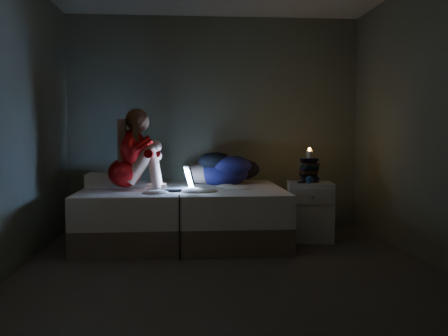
{
  "coord_description": "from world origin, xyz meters",
  "views": [
    {
      "loc": [
        -0.34,
        -4.1,
        1.16
      ],
      "look_at": [
        0.05,
        1.0,
        0.8
      ],
      "focal_mm": 38.62,
      "sensor_mm": 36.0,
      "label": 1
    }
  ],
  "objects": [
    {
      "name": "floor",
      "position": [
        0.0,
        0.0,
        -0.01
      ],
      "size": [
        3.6,
        3.8,
        0.02
      ],
      "primitive_type": "cube",
      "color": "#444140",
      "rests_on": "ground"
    },
    {
      "name": "wall_back",
      "position": [
        0.0,
        1.91,
        1.3
      ],
      "size": [
        3.6,
        0.02,
        2.6
      ],
      "primitive_type": "cube",
      "color": "#5A644F",
      "rests_on": "ground"
    },
    {
      "name": "wall_front",
      "position": [
        0.0,
        -1.91,
        1.3
      ],
      "size": [
        3.6,
        0.02,
        2.6
      ],
      "primitive_type": "cube",
      "color": "#5A644F",
      "rests_on": "ground"
    },
    {
      "name": "wall_left",
      "position": [
        -1.81,
        0.0,
        1.3
      ],
      "size": [
        0.02,
        3.8,
        2.6
      ],
      "primitive_type": "cube",
      "color": "#5A644F",
      "rests_on": "ground"
    },
    {
      "name": "wall_right",
      "position": [
        1.81,
        0.0,
        1.3
      ],
      "size": [
        0.02,
        3.8,
        2.6
      ],
      "primitive_type": "cube",
      "color": "#5A644F",
      "rests_on": "ground"
    },
    {
      "name": "bed",
      "position": [
        -0.38,
        1.1,
        0.29
      ],
      "size": [
        2.12,
        1.59,
        0.58
      ],
      "primitive_type": null,
      "color": "silver",
      "rests_on": "ground"
    },
    {
      "name": "pillow",
      "position": [
        -1.2,
        1.31,
        0.65
      ],
      "size": [
        0.49,
        0.35,
        0.14
      ],
      "primitive_type": "cube",
      "color": "silver",
      "rests_on": "bed"
    },
    {
      "name": "woman",
      "position": [
        -0.98,
        0.9,
        1.01
      ],
      "size": [
        0.54,
        0.37,
        0.85
      ],
      "primitive_type": null,
      "rotation": [
        0.0,
        0.0,
        0.06
      ],
      "color": "maroon",
      "rests_on": "bed"
    },
    {
      "name": "laptop",
      "position": [
        -0.47,
        0.8,
        0.71
      ],
      "size": [
        0.42,
        0.34,
        0.26
      ],
      "primitive_type": null,
      "rotation": [
        0.0,
        0.0,
        0.23
      ],
      "color": "black",
      "rests_on": "bed"
    },
    {
      "name": "clothes_pile",
      "position": [
        0.06,
        1.44,
        0.78
      ],
      "size": [
        0.77,
        0.69,
        0.38
      ],
      "primitive_type": null,
      "rotation": [
        0.0,
        0.0,
        0.32
      ],
      "color": "#1A1A4B",
      "rests_on": "bed"
    },
    {
      "name": "nightstand",
      "position": [
        0.99,
        1.03,
        0.32
      ],
      "size": [
        0.53,
        0.49,
        0.64
      ],
      "primitive_type": "cube",
      "rotation": [
        0.0,
        0.0,
        -0.15
      ],
      "color": "silver",
      "rests_on": "ground"
    },
    {
      "name": "book_stack",
      "position": [
        1.0,
        1.1,
        0.77
      ],
      "size": [
        0.19,
        0.25,
        0.26
      ],
      "primitive_type": null,
      "color": "black",
      "rests_on": "nightstand"
    },
    {
      "name": "candle",
      "position": [
        1.0,
        1.1,
        0.94
      ],
      "size": [
        0.07,
        0.07,
        0.08
      ],
      "primitive_type": "cylinder",
      "color": "beige",
      "rests_on": "book_stack"
    },
    {
      "name": "phone",
      "position": [
        0.9,
        0.98,
        0.64
      ],
      "size": [
        0.11,
        0.15,
        0.01
      ],
      "primitive_type": "cube",
      "rotation": [
        0.0,
        0.0,
        -0.29
      ],
      "color": "black",
      "rests_on": "nightstand"
    },
    {
      "name": "blue_orb",
      "position": [
        0.97,
        0.9,
        0.68
      ],
      "size": [
        0.08,
        0.08,
        0.08
      ],
      "primitive_type": "sphere",
      "color": "navy",
      "rests_on": "nightstand"
    }
  ]
}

